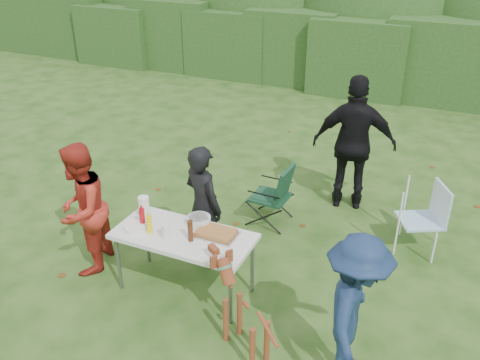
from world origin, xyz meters
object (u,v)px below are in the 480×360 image
at_px(dog, 246,316).
at_px(paper_towel_roll, 144,207).
at_px(lawn_chair, 420,218).
at_px(beer_bottle, 190,231).
at_px(person_cook, 203,206).
at_px(child, 354,312).
at_px(mustard_bottle, 149,225).
at_px(folding_table, 184,239).
at_px(person_red_jacket, 81,210).
at_px(camping_chair, 270,194).
at_px(person_black_puffy, 354,144).
at_px(ketchup_bottle, 142,218).

bearing_deg(dog, paper_towel_roll, 8.81).
distance_m(lawn_chair, beer_bottle, 2.91).
xyz_separation_m(person_cook, dog, (1.04, -1.14, -0.32)).
relative_size(child, mustard_bottle, 7.48).
xyz_separation_m(dog, beer_bottle, (-0.84, 0.50, 0.42)).
distance_m(folding_table, person_red_jacket, 1.27).
bearing_deg(camping_chair, person_black_puffy, -131.20).
distance_m(person_cook, lawn_chair, 2.67).
distance_m(child, camping_chair, 2.73).
bearing_deg(dog, mustard_bottle, 14.02).
bearing_deg(person_black_puffy, beer_bottle, 56.75).
bearing_deg(mustard_bottle, lawn_chair, 37.97).
relative_size(folding_table, child, 1.00).
height_order(ketchup_bottle, beer_bottle, beer_bottle).
height_order(person_red_jacket, person_black_puffy, person_black_puffy).
bearing_deg(mustard_bottle, paper_towel_roll, 133.06).
xyz_separation_m(person_red_jacket, mustard_bottle, (0.93, -0.02, 0.05)).
height_order(folding_table, camping_chair, camping_chair).
bearing_deg(beer_bottle, person_red_jacket, -178.79).
bearing_deg(person_black_puffy, ketchup_bottle, 46.28).
bearing_deg(lawn_chair, ketchup_bottle, 7.46).
bearing_deg(person_black_puffy, child, 91.69).
relative_size(camping_chair, paper_towel_roll, 3.35).
height_order(lawn_chair, beer_bottle, beer_bottle).
distance_m(camping_chair, mustard_bottle, 2.00).
bearing_deg(child, dog, 89.05).
xyz_separation_m(dog, paper_towel_roll, (-1.54, 0.69, 0.43)).
height_order(folding_table, ketchup_bottle, ketchup_bottle).
xyz_separation_m(lawn_chair, ketchup_bottle, (-2.71, -1.94, 0.40)).
relative_size(person_cook, dog, 1.65).
height_order(camping_chair, mustard_bottle, mustard_bottle).
xyz_separation_m(person_black_puffy, child, (0.74, -3.09, -0.21)).
bearing_deg(child, person_cook, 55.07).
bearing_deg(folding_table, camping_chair, 79.48).
height_order(person_cook, beer_bottle, person_cook).
bearing_deg(dog, person_black_puffy, -61.09).
bearing_deg(person_cook, dog, 154.78).
bearing_deg(lawn_chair, beer_bottle, 14.92).
bearing_deg(lawn_chair, camping_chair, -23.10).
bearing_deg(lawn_chair, person_red_jacket, 1.58).
bearing_deg(ketchup_bottle, mustard_bottle, -27.83).
bearing_deg(person_cook, paper_towel_roll, 65.36).
relative_size(mustard_bottle, ketchup_bottle, 0.91).
bearing_deg(person_black_puffy, person_red_jacket, 36.27).
xyz_separation_m(person_cook, ketchup_bottle, (-0.41, -0.62, 0.09)).
distance_m(person_red_jacket, mustard_bottle, 0.93).
bearing_deg(person_red_jacket, person_cook, 103.95).
bearing_deg(mustard_bottle, person_red_jacket, 178.96).
distance_m(folding_table, dog, 1.15).
distance_m(person_red_jacket, child, 3.22).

